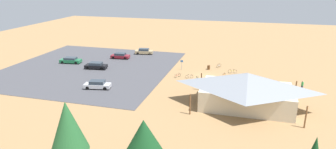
{
  "coord_description": "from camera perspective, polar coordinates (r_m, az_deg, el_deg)",
  "views": [
    {
      "loc": [
        -7.32,
        54.59,
        18.6
      ],
      "look_at": [
        6.6,
        3.9,
        1.2
      ],
      "focal_mm": 31.28,
      "sensor_mm": 36.0,
      "label": 1
    }
  ],
  "objects": [
    {
      "name": "car_maroon_end_stall",
      "position": [
        71.62,
        -9.28,
        3.63
      ],
      "size": [
        4.53,
        2.19,
        1.38
      ],
      "color": "maroon",
      "rests_on": "parking_lot_asphalt"
    },
    {
      "name": "bike_pavilion",
      "position": [
        45.25,
        15.08,
        -2.67
      ],
      "size": [
        15.5,
        10.15,
        5.27
      ],
      "color": "beige",
      "rests_on": "ground"
    },
    {
      "name": "bicycle_silver_near_sign",
      "position": [
        57.08,
        4.15,
        -0.38
      ],
      "size": [
        1.5,
        0.76,
        0.82
      ],
      "color": "black",
      "rests_on": "ground"
    },
    {
      "name": "bicycle_yellow_mid_cluster",
      "position": [
        61.35,
        12.44,
        0.61
      ],
      "size": [
        1.79,
        0.59,
        0.88
      ],
      "color": "black",
      "rests_on": "ground"
    },
    {
      "name": "visitor_crossing_yard",
      "position": [
        55.66,
        24.69,
        -1.93
      ],
      "size": [
        0.37,
        0.4,
        1.78
      ],
      "color": "#2D3347",
      "rests_on": "ground"
    },
    {
      "name": "bicycle_purple_edge_north",
      "position": [
        55.66,
        12.03,
        -1.22
      ],
      "size": [
        0.61,
        1.68,
        0.87
      ],
      "color": "black",
      "rests_on": "ground"
    },
    {
      "name": "ground",
      "position": [
        58.14,
        7.31,
        -0.5
      ],
      "size": [
        160.0,
        160.0,
        0.0
      ],
      "primitive_type": "plane",
      "color": "#937047",
      "rests_on": "ground"
    },
    {
      "name": "car_tan_mid_lot",
      "position": [
        75.13,
        -4.7,
        4.52
      ],
      "size": [
        4.73,
        2.51,
        1.44
      ],
      "color": "tan",
      "rests_on": "parking_lot_asphalt"
    },
    {
      "name": "pine_midwest",
      "position": [
        29.34,
        -18.96,
        -9.59
      ],
      "size": [
        3.65,
        3.65,
        7.91
      ],
      "color": "brown",
      "rests_on": "ground"
    },
    {
      "name": "bicycle_green_lone_west",
      "position": [
        56.33,
        8.02,
        -0.72
      ],
      "size": [
        1.07,
        1.53,
        0.86
      ],
      "color": "black",
      "rests_on": "ground"
    },
    {
      "name": "lot_sign",
      "position": [
        61.94,
        2.69,
        2.18
      ],
      "size": [
        0.56,
        0.08,
        2.2
      ],
      "color": "#99999E",
      "rests_on": "ground"
    },
    {
      "name": "bicycle_red_front_row",
      "position": [
        57.45,
        1.87,
        -0.21
      ],
      "size": [
        0.99,
        1.43,
        0.76
      ],
      "color": "black",
      "rests_on": "ground"
    },
    {
      "name": "parking_lot_asphalt",
      "position": [
        65.97,
        -14.97,
        1.32
      ],
      "size": [
        34.91,
        35.68,
        0.05
      ],
      "primitive_type": "cube",
      "color": "#424247",
      "rests_on": "ground"
    },
    {
      "name": "car_black_back_corner",
      "position": [
        64.47,
        -13.85,
        1.7
      ],
      "size": [
        4.81,
        2.44,
        1.42
      ],
      "color": "black",
      "rests_on": "parking_lot_asphalt"
    },
    {
      "name": "car_silver_far_end",
      "position": [
        52.88,
        -13.6,
        -1.93
      ],
      "size": [
        4.83,
        2.54,
        1.47
      ],
      "color": "#BCBCC1",
      "rests_on": "parking_lot_asphalt"
    },
    {
      "name": "car_green_by_curb",
      "position": [
        70.43,
        -18.44,
        2.66
      ],
      "size": [
        4.93,
        2.46,
        1.34
      ],
      "color": "#1E6B3D",
      "rests_on": "parking_lot_asphalt"
    },
    {
      "name": "trash_bin",
      "position": [
        62.98,
        7.93,
        1.39
      ],
      "size": [
        0.6,
        0.6,
        0.9
      ],
      "primitive_type": "cylinder",
      "color": "brown",
      "rests_on": "ground"
    },
    {
      "name": "bicycle_orange_by_bin",
      "position": [
        58.36,
        10.8,
        -0.2
      ],
      "size": [
        0.6,
        1.75,
        0.9
      ],
      "color": "black",
      "rests_on": "ground"
    },
    {
      "name": "bicycle_white_yard_center",
      "position": [
        64.7,
        9.86,
        1.68
      ],
      "size": [
        0.83,
        1.59,
        0.85
      ],
      "color": "black",
      "rests_on": "ground"
    },
    {
      "name": "pine_east",
      "position": [
        28.31,
        -4.73,
        -12.11
      ],
      "size": [
        3.9,
        3.9,
        6.14
      ],
      "color": "brown",
      "rests_on": "ground"
    },
    {
      "name": "bicycle_teal_lone_east",
      "position": [
        55.68,
        5.83,
        -0.87
      ],
      "size": [
        0.9,
        1.49,
        0.86
      ],
      "color": "black",
      "rests_on": "ground"
    }
  ]
}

